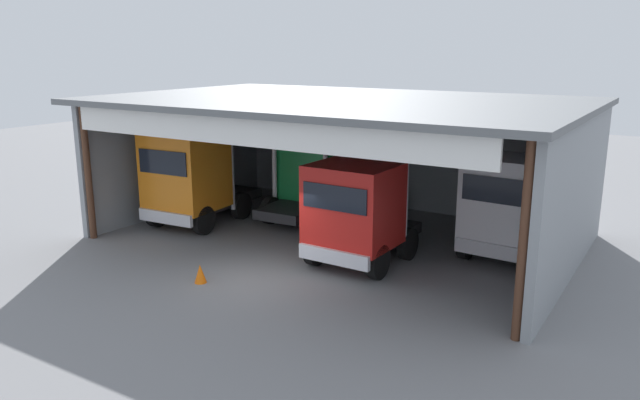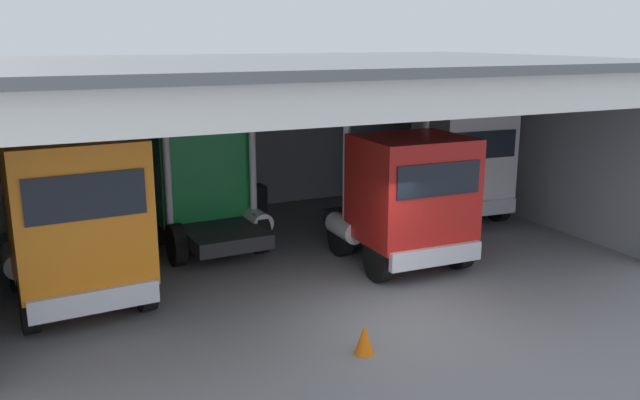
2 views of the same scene
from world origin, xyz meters
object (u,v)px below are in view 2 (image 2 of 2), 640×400
at_px(truck_green_center_bay, 201,176).
at_px(truck_red_yard_outside, 405,198).
at_px(oil_drum, 240,201).
at_px(tool_cart, 251,201).
at_px(truck_orange_center_right_bay, 75,220).
at_px(traffic_cone, 364,339).
at_px(truck_white_left_bay, 458,163).

relative_size(truck_green_center_bay, truck_red_yard_outside, 0.97).
relative_size(oil_drum, tool_cart, 0.86).
relative_size(truck_orange_center_right_bay, truck_green_center_bay, 1.22).
distance_m(oil_drum, tool_cart, 0.49).
height_order(truck_green_center_bay, tool_cart, truck_green_center_bay).
relative_size(truck_orange_center_right_bay, traffic_cone, 9.23).
xyz_separation_m(truck_white_left_bay, oil_drum, (-5.98, 3.38, -1.34)).
relative_size(truck_green_center_bay, truck_white_left_bay, 1.00).
xyz_separation_m(truck_green_center_bay, truck_white_left_bay, (7.87, -0.76, -0.15)).
relative_size(truck_red_yard_outside, tool_cart, 4.36).
bearing_deg(truck_green_center_bay, tool_cart, 43.29).
relative_size(truck_white_left_bay, traffic_cone, 7.61).
relative_size(truck_white_left_bay, tool_cart, 4.26).
height_order(truck_orange_center_right_bay, truck_red_yard_outside, truck_orange_center_right_bay).
bearing_deg(traffic_cone, truck_red_yard_outside, 50.01).
distance_m(truck_orange_center_right_bay, traffic_cone, 6.40).
height_order(truck_green_center_bay, truck_white_left_bay, truck_green_center_bay).
relative_size(truck_red_yard_outside, truck_white_left_bay, 1.02).
xyz_separation_m(tool_cart, traffic_cone, (-1.20, -9.72, -0.22)).
distance_m(truck_orange_center_right_bay, truck_red_yard_outside, 7.57).
distance_m(truck_red_yard_outside, traffic_cone, 5.11).
relative_size(truck_red_yard_outside, oil_drum, 5.06).
distance_m(truck_green_center_bay, oil_drum, 3.56).
bearing_deg(oil_drum, truck_red_yard_outside, -71.22).
relative_size(truck_green_center_bay, tool_cart, 4.24).
bearing_deg(traffic_cone, truck_green_center_bay, 96.94).
distance_m(truck_red_yard_outside, oil_drum, 6.88).
distance_m(truck_green_center_bay, truck_white_left_bay, 7.91).
xyz_separation_m(truck_orange_center_right_bay, traffic_cone, (4.40, -4.35, -1.64)).
xyz_separation_m(truck_orange_center_right_bay, truck_red_yard_outside, (7.54, -0.60, -0.18)).
relative_size(truck_red_yard_outside, traffic_cone, 7.79).
bearing_deg(tool_cart, truck_red_yard_outside, -71.97).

